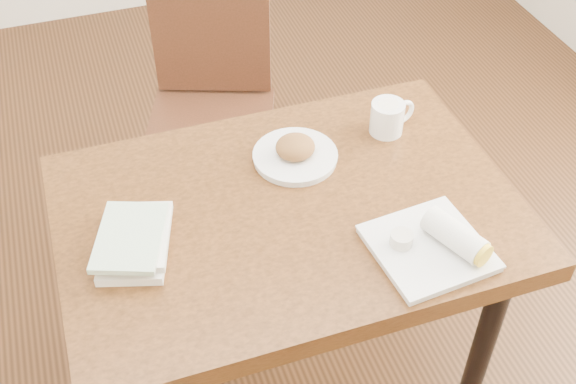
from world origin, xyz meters
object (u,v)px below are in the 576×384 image
object	(u,v)px
plate_scone	(295,153)
coffee_mug	(388,117)
chair_far	(211,95)
plate_burrito	(437,244)
book_stack	(134,241)
table	(288,231)

from	to	relation	value
plate_scone	coffee_mug	world-z (taller)	coffee_mug
chair_far	plate_scone	world-z (taller)	chair_far
plate_scone	coffee_mug	size ratio (longest dim) A/B	1.66
chair_far	plate_burrito	bearing A→B (deg)	-74.94
book_stack	table	bearing A→B (deg)	2.94
table	chair_far	distance (m)	0.81
table	chair_far	world-z (taller)	chair_far
plate_burrito	book_stack	world-z (taller)	plate_burrito
coffee_mug	plate_burrito	bearing A→B (deg)	-100.37
coffee_mug	chair_far	bearing A→B (deg)	121.29
plate_scone	plate_burrito	xyz separation A→B (m)	(0.20, -0.42, 0.00)
table	plate_scone	bearing A→B (deg)	65.07
plate_scone	book_stack	distance (m)	0.49
chair_far	coffee_mug	bearing A→B (deg)	-58.71
plate_scone	chair_far	bearing A→B (deg)	97.40
chair_far	book_stack	world-z (taller)	chair_far
chair_far	book_stack	distance (m)	0.93
plate_scone	book_stack	bearing A→B (deg)	-158.20
table	plate_burrito	size ratio (longest dim) A/B	4.16
plate_scone	book_stack	xyz separation A→B (m)	(-0.46, -0.18, 0.01)
coffee_mug	plate_scone	bearing A→B (deg)	-173.20
chair_far	plate_scone	xyz separation A→B (m)	(0.08, -0.63, 0.22)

